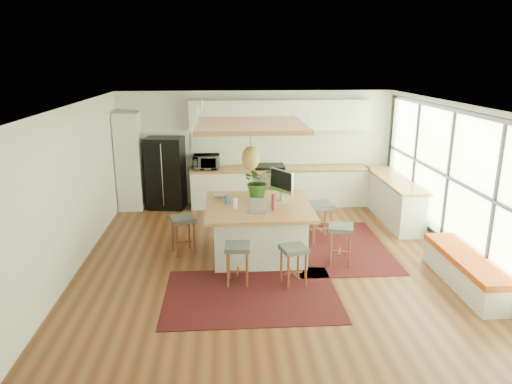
{
  "coord_description": "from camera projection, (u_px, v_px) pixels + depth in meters",
  "views": [
    {
      "loc": [
        -0.75,
        -7.67,
        3.43
      ],
      "look_at": [
        -0.2,
        0.5,
        1.1
      ],
      "focal_mm": 33.1,
      "sensor_mm": 36.0,
      "label": 1
    }
  ],
  "objects": [
    {
      "name": "range",
      "position": [
        269.0,
        185.0,
        11.28
      ],
      "size": [
        0.76,
        0.62,
        1.0
      ],
      "primitive_type": null,
      "color": "#A5A5AA",
      "rests_on": "floor"
    },
    {
      "name": "island_bottle_1",
      "position": [
        236.0,
        203.0,
        8.14
      ],
      "size": [
        0.07,
        0.07,
        0.19
      ],
      "primitive_type": "cylinder",
      "color": "white",
      "rests_on": "island"
    },
    {
      "name": "wall_front",
      "position": [
        304.0,
        278.0,
        4.62
      ],
      "size": [
        6.5,
        0.0,
        6.5
      ],
      "primitive_type": "plane",
      "rotation": [
        -1.57,
        0.0,
        0.0
      ],
      "color": "white",
      "rests_on": "ground"
    },
    {
      "name": "wall_right",
      "position": [
        456.0,
        182.0,
        8.19
      ],
      "size": [
        0.0,
        7.0,
        7.0
      ],
      "primitive_type": "plane",
      "rotation": [
        1.57,
        0.0,
        -1.57
      ],
      "color": "white",
      "rests_on": "ground"
    },
    {
      "name": "island_bowl",
      "position": [
        221.0,
        196.0,
        8.75
      ],
      "size": [
        0.29,
        0.29,
        0.06
      ],
      "primitive_type": "imported",
      "rotation": [
        0.0,
        0.0,
        -0.21
      ],
      "color": "white",
      "rests_on": "island"
    },
    {
      "name": "backsplash",
      "position": [
        279.0,
        148.0,
        11.35
      ],
      "size": [
        4.2,
        0.02,
        0.8
      ],
      "primitive_type": "cube",
      "color": "white",
      "rests_on": "wall_back"
    },
    {
      "name": "window_wall",
      "position": [
        455.0,
        180.0,
        8.17
      ],
      "size": [
        0.1,
        6.2,
        2.6
      ],
      "primitive_type": null,
      "color": "black",
      "rests_on": "wall_right"
    },
    {
      "name": "stool_left_side",
      "position": [
        183.0,
        234.0,
        8.53
      ],
      "size": [
        0.52,
        0.52,
        0.69
      ],
      "primitive_type": null,
      "rotation": [
        0.0,
        0.0,
        -1.23
      ],
      "color": "#484E50",
      "rests_on": "floor"
    },
    {
      "name": "laptop",
      "position": [
        257.0,
        205.0,
        7.9
      ],
      "size": [
        0.39,
        0.41,
        0.23
      ],
      "primitive_type": null,
      "rotation": [
        0.0,
        0.0,
        -0.3
      ],
      "color": "#A5A5AA",
      "rests_on": "island"
    },
    {
      "name": "monitor",
      "position": [
        281.0,
        186.0,
        8.58
      ],
      "size": [
        0.53,
        0.63,
        0.57
      ],
      "primitive_type": null,
      "rotation": [
        0.0,
        0.0,
        -0.97
      ],
      "color": "#A5A5AA",
      "rests_on": "island"
    },
    {
      "name": "island_bottle_0",
      "position": [
        227.0,
        199.0,
        8.37
      ],
      "size": [
        0.07,
        0.07,
        0.19
      ],
      "primitive_type": "cylinder",
      "color": "#3188C6",
      "rests_on": "island"
    },
    {
      "name": "stool_right_front",
      "position": [
        340.0,
        244.0,
        8.08
      ],
      "size": [
        0.5,
        0.5,
        0.69
      ],
      "primitive_type": null,
      "rotation": [
        0.0,
        0.0,
        1.3
      ],
      "color": "#484E50",
      "rests_on": "floor"
    },
    {
      "name": "ceiling",
      "position": [
        270.0,
        105.0,
        7.61
      ],
      "size": [
        7.0,
        7.0,
        0.0
      ],
      "primitive_type": "plane",
      "rotation": [
        3.14,
        0.0,
        0.0
      ],
      "color": "white",
      "rests_on": "ground"
    },
    {
      "name": "pantry",
      "position": [
        130.0,
        162.0,
        10.9
      ],
      "size": [
        0.55,
        0.6,
        2.25
      ],
      "primitive_type": "cube",
      "color": "silver",
      "rests_on": "floor"
    },
    {
      "name": "fridge",
      "position": [
        166.0,
        169.0,
        11.02
      ],
      "size": [
        0.91,
        0.76,
        1.68
      ],
      "primitive_type": null,
      "rotation": [
        0.0,
        0.0,
        -0.13
      ],
      "color": "black",
      "rests_on": "floor"
    },
    {
      "name": "stool_near_left",
      "position": [
        238.0,
        262.0,
        7.36
      ],
      "size": [
        0.41,
        0.41,
        0.65
      ],
      "primitive_type": null,
      "rotation": [
        0.0,
        0.0,
        -0.06
      ],
      "color": "#484E50",
      "rests_on": "floor"
    },
    {
      "name": "rug_right",
      "position": [
        337.0,
        247.0,
        8.89
      ],
      "size": [
        1.8,
        2.6,
        0.01
      ],
      "primitive_type": "cube",
      "color": "black",
      "rests_on": "floor"
    },
    {
      "name": "rug_near",
      "position": [
        251.0,
        295.0,
        7.06
      ],
      "size": [
        2.6,
        1.8,
        0.01
      ],
      "primitive_type": "cube",
      "color": "black",
      "rests_on": "floor"
    },
    {
      "name": "back_counter_base",
      "position": [
        280.0,
        187.0,
        11.31
      ],
      "size": [
        4.2,
        0.6,
        0.88
      ],
      "primitive_type": "cube",
      "color": "silver",
      "rests_on": "floor"
    },
    {
      "name": "window_bench",
      "position": [
        466.0,
        271.0,
        7.32
      ],
      "size": [
        0.52,
        2.0,
        0.5
      ],
      "primitive_type": null,
      "color": "silver",
      "rests_on": "floor"
    },
    {
      "name": "floor",
      "position": [
        269.0,
        259.0,
        8.34
      ],
      "size": [
        7.0,
        7.0,
        0.0
      ],
      "primitive_type": "plane",
      "color": "#5E2E1A",
      "rests_on": "ground"
    },
    {
      "name": "island_bottle_2",
      "position": [
        274.0,
        204.0,
        8.04
      ],
      "size": [
        0.07,
        0.07,
        0.19
      ],
      "primitive_type": "cylinder",
      "color": "#9C3443",
      "rests_on": "island"
    },
    {
      "name": "stool_near_right",
      "position": [
        293.0,
        264.0,
        7.32
      ],
      "size": [
        0.46,
        0.46,
        0.64
      ],
      "primitive_type": null,
      "rotation": [
        0.0,
        0.0,
        0.26
      ],
      "color": "#484E50",
      "rests_on": "floor"
    },
    {
      "name": "island",
      "position": [
        258.0,
        229.0,
        8.46
      ],
      "size": [
        1.85,
        1.85,
        0.93
      ],
      "primitive_type": null,
      "color": "#A6653B",
      "rests_on": "floor"
    },
    {
      "name": "back_counter_top",
      "position": [
        280.0,
        169.0,
        11.19
      ],
      "size": [
        4.24,
        0.64,
        0.05
      ],
      "primitive_type": "cube",
      "color": "#A6653B",
      "rests_on": "back_counter_base"
    },
    {
      "name": "upper_cabinets",
      "position": [
        280.0,
        115.0,
        10.98
      ],
      "size": [
        4.2,
        0.34,
        0.7
      ],
      "primitive_type": "cube",
      "color": "silver",
      "rests_on": "wall_back"
    },
    {
      "name": "ceiling_panel",
      "position": [
        251.0,
        141.0,
        8.15
      ],
      "size": [
        1.86,
        1.86,
        0.8
      ],
      "primitive_type": null,
      "color": "#A6653B",
      "rests_on": "ceiling"
    },
    {
      "name": "right_counter_top",
      "position": [
        395.0,
        179.0,
        10.21
      ],
      "size": [
        0.64,
        2.54,
        0.05
      ],
      "primitive_type": "cube",
      "color": "#A6653B",
      "rests_on": "right_counter_base"
    },
    {
      "name": "wall_back",
      "position": [
        256.0,
        148.0,
        11.33
      ],
      "size": [
        6.5,
        0.0,
        6.5
      ],
      "primitive_type": "plane",
      "rotation": [
        1.57,
        0.0,
        0.0
      ],
      "color": "white",
      "rests_on": "ground"
    },
    {
      "name": "microwave",
      "position": [
        206.0,
        160.0,
        11.02
      ],
      "size": [
        0.62,
        0.37,
        0.41
      ],
      "primitive_type": "imported",
      "rotation": [
        0.0,
        0.0,
        -0.06
      ],
      "color": "#A5A5AA",
      "rests_on": "back_counter_top"
    },
    {
      "name": "right_counter_base",
      "position": [
        394.0,
        200.0,
        10.33
      ],
      "size": [
        0.6,
        2.5,
        0.88
      ],
      "primitive_type": "cube",
      "color": "silver",
      "rests_on": "floor"
    },
    {
      "name": "wall_left",
      "position": [
        74.0,
        189.0,
        7.76
      ],
      "size": [
        0.0,
        7.0,
        7.0
      ],
      "primitive_type": "plane",
      "rotation": [
        1.57,
        0.0,
        1.57
      ],
      "color": "white",
      "rests_on": "ground"
    },
    {
      "name": "island_plant",
      "position": [
        258.0,
        185.0,
        8.72
      ],
      "size": [
        0.78,
        0.81,
        0.49
      ],
      "primitive_type": "imported",
      "rotation": [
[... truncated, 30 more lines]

